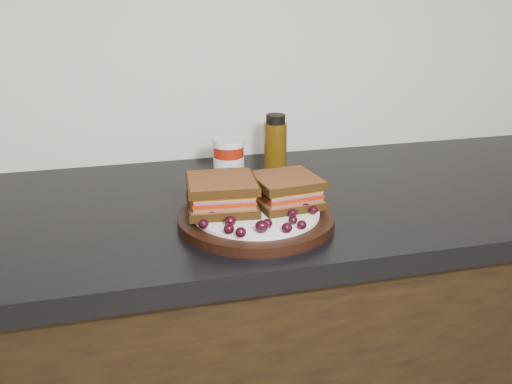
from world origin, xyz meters
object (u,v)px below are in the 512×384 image
plate (256,219)px  sandwich_left (222,194)px  condiment_jar (229,162)px  oil_bottle (275,146)px

plate → sandwich_left: sandwich_left is taller
condiment_jar → oil_bottle: size_ratio=0.71×
plate → oil_bottle: 0.27m
plate → condiment_jar: 0.22m
plate → sandwich_left: bearing=154.2°
sandwich_left → oil_bottle: oil_bottle is taller
sandwich_left → condiment_jar: size_ratio=1.23×
condiment_jar → oil_bottle: bearing=11.6°
sandwich_left → oil_bottle: (0.16, 0.22, 0.02)m
plate → condiment_jar: condiment_jar is taller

